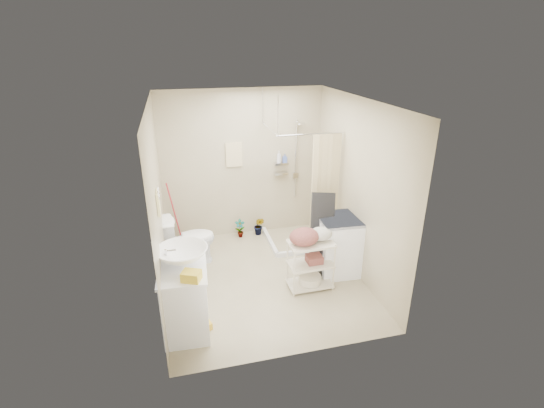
{
  "coord_description": "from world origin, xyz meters",
  "views": [
    {
      "loc": [
        -1.11,
        -4.9,
        3.3
      ],
      "look_at": [
        0.19,
        0.25,
        1.09
      ],
      "focal_mm": 26.0,
      "sensor_mm": 36.0,
      "label": 1
    }
  ],
  "objects_px": {
    "vanity": "(185,294)",
    "washing_machine": "(338,245)",
    "toilet": "(189,239)",
    "laundry_rack": "(311,261)"
  },
  "relations": [
    {
      "from": "vanity",
      "to": "washing_machine",
      "type": "bearing_deg",
      "value": 20.16
    },
    {
      "from": "toilet",
      "to": "laundry_rack",
      "type": "relative_size",
      "value": 0.95
    },
    {
      "from": "washing_machine",
      "to": "laundry_rack",
      "type": "xyz_separation_m",
      "value": [
        -0.55,
        -0.32,
        -0.01
      ]
    },
    {
      "from": "toilet",
      "to": "washing_machine",
      "type": "distance_m",
      "value": 2.32
    },
    {
      "from": "vanity",
      "to": "washing_machine",
      "type": "xyz_separation_m",
      "value": [
        2.3,
        0.7,
        0.01
      ]
    },
    {
      "from": "vanity",
      "to": "laundry_rack",
      "type": "bearing_deg",
      "value": 15.48
    },
    {
      "from": "laundry_rack",
      "to": "toilet",
      "type": "bearing_deg",
      "value": 144.55
    },
    {
      "from": "washing_machine",
      "to": "laundry_rack",
      "type": "distance_m",
      "value": 0.64
    },
    {
      "from": "vanity",
      "to": "laundry_rack",
      "type": "distance_m",
      "value": 1.79
    },
    {
      "from": "washing_machine",
      "to": "laundry_rack",
      "type": "height_order",
      "value": "washing_machine"
    }
  ]
}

